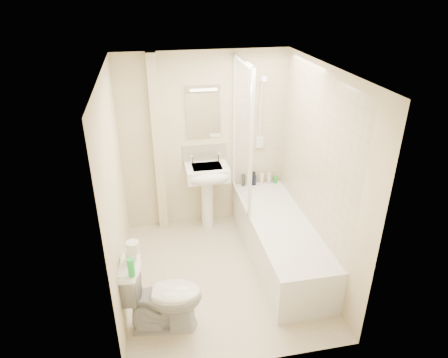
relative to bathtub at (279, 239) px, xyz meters
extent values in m
plane|color=beige|center=(-0.75, -0.17, -0.29)|extent=(2.50, 2.50, 0.00)
cube|color=beige|center=(-0.75, 1.08, 0.91)|extent=(2.20, 0.02, 2.40)
cube|color=beige|center=(-1.85, -0.17, 0.91)|extent=(0.02, 2.50, 2.40)
cube|color=beige|center=(0.35, -0.17, 0.91)|extent=(0.02, 2.50, 2.40)
cube|color=white|center=(-0.75, -0.17, 2.11)|extent=(2.20, 2.50, 0.02)
cube|color=beige|center=(0.00, 1.07, 1.14)|extent=(0.70, 0.01, 1.75)
cube|color=beige|center=(0.34, 0.00, 1.14)|extent=(0.01, 2.10, 1.75)
cube|color=beige|center=(-1.37, 1.02, 0.91)|extent=(0.12, 0.12, 2.40)
cube|color=beige|center=(-0.75, 1.07, 0.74)|extent=(0.60, 0.02, 0.30)
cube|color=white|center=(-0.75, 1.07, 1.29)|extent=(0.46, 0.01, 0.60)
cube|color=silver|center=(-0.75, 1.04, 1.66)|extent=(0.42, 0.07, 0.07)
cube|color=white|center=(0.00, 0.00, -0.01)|extent=(0.70, 2.10, 0.55)
cube|color=white|center=(0.00, 0.00, 0.21)|extent=(0.56, 1.96, 0.05)
cube|color=white|center=(-0.35, 0.63, 1.16)|extent=(0.01, 0.90, 1.80)
cube|color=white|center=(-0.35, 1.06, 1.16)|extent=(0.04, 0.04, 1.80)
cube|color=white|center=(-0.35, 0.18, 1.16)|extent=(0.04, 0.04, 1.80)
cube|color=white|center=(-0.35, 0.63, 2.04)|extent=(0.04, 0.90, 0.04)
cube|color=white|center=(-0.35, 0.63, 0.28)|extent=(0.04, 0.90, 0.03)
cylinder|color=white|center=(0.00, 1.04, 1.26)|extent=(0.02, 0.02, 0.90)
cylinder|color=white|center=(0.00, 1.04, 0.81)|extent=(0.05, 0.05, 0.02)
cylinder|color=white|center=(0.00, 1.04, 1.71)|extent=(0.05, 0.05, 0.02)
cylinder|color=white|center=(0.00, 0.98, 1.74)|extent=(0.08, 0.11, 0.11)
cube|color=white|center=(0.00, 1.04, 0.88)|extent=(0.10, 0.05, 0.14)
cylinder|color=white|center=(-0.02, 1.02, 1.31)|extent=(0.01, 0.13, 0.84)
cylinder|color=white|center=(-0.75, 0.91, 0.09)|extent=(0.16, 0.16, 0.75)
cube|color=white|center=(-0.75, 0.88, 0.57)|extent=(0.56, 0.43, 0.17)
ellipsoid|color=white|center=(-0.75, 0.71, 0.57)|extent=(0.56, 0.24, 0.17)
cube|color=silver|center=(-0.75, 0.88, 0.64)|extent=(0.39, 0.28, 0.04)
cylinder|color=white|center=(-0.94, 0.99, 0.71)|extent=(0.03, 0.03, 0.10)
cylinder|color=white|center=(-0.57, 0.99, 0.71)|extent=(0.03, 0.03, 0.10)
sphere|color=white|center=(-0.94, 0.99, 0.77)|extent=(0.04, 0.04, 0.04)
sphere|color=white|center=(-0.57, 0.99, 0.77)|extent=(0.04, 0.04, 0.04)
cylinder|color=black|center=(-0.22, 0.99, 0.35)|extent=(0.05, 0.05, 0.17)
cylinder|color=white|center=(-0.15, 0.99, 0.34)|extent=(0.05, 0.05, 0.17)
cylinder|color=black|center=(-0.08, 0.99, 0.36)|extent=(0.06, 0.06, 0.20)
cylinder|color=#121B51|center=(-0.06, 0.99, 0.33)|extent=(0.05, 0.05, 0.14)
cylinder|color=#FAE3C1|center=(0.04, 0.99, 0.34)|extent=(0.05, 0.05, 0.16)
cylinder|color=silver|center=(0.15, 0.99, 0.34)|extent=(0.05, 0.05, 0.16)
cylinder|color=green|center=(0.25, 0.99, 0.31)|extent=(0.06, 0.06, 0.10)
imported|color=white|center=(-1.47, -0.82, 0.10)|extent=(0.64, 0.88, 0.78)
cylinder|color=white|center=(-1.73, -0.71, 0.54)|extent=(0.11, 0.11, 0.11)
cylinder|color=white|center=(-1.70, -0.73, 0.65)|extent=(0.12, 0.12, 0.11)
cylinder|color=green|center=(-1.72, -0.93, 0.58)|extent=(0.06, 0.06, 0.18)
camera|label=1|loc=(-1.46, -3.85, 2.86)|focal=32.00mm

